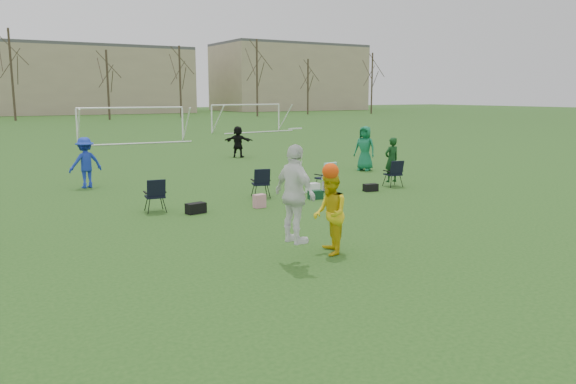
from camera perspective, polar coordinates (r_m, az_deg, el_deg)
ground at (r=10.78m, az=10.23°, el=-8.34°), size 260.00×260.00×0.00m
fielder_blue at (r=21.48m, az=-19.89°, el=2.82°), size 1.28×0.88×1.83m
fielder_green_far at (r=25.08m, az=7.81°, el=4.42°), size 1.00×1.14×1.97m
fielder_black at (r=30.19m, az=-5.09°, el=5.12°), size 1.51×1.38×1.68m
center_contest at (r=11.35m, az=2.52°, el=-1.14°), size 1.82×1.40×2.73m
sideline_setup at (r=18.99m, az=2.52°, el=1.42°), size 9.57×2.00×1.79m
goal_mid at (r=41.15m, az=-15.62°, el=7.58°), size 7.40×0.63×2.46m
goal_right at (r=51.07m, az=-4.22°, el=8.30°), size 7.35×1.14×2.46m
tree_line at (r=77.88m, az=-25.94°, el=10.23°), size 110.28×3.28×11.40m
building_row at (r=104.60m, az=-23.67°, el=10.56°), size 126.00×16.00×13.00m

